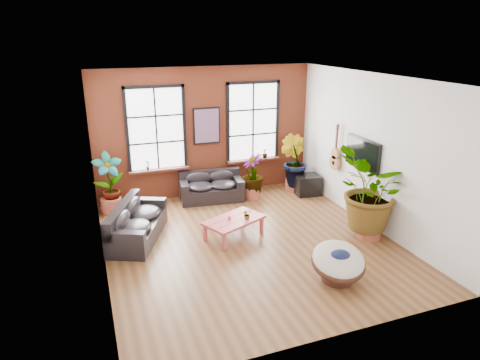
{
  "coord_description": "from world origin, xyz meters",
  "views": [
    {
      "loc": [
        -3.09,
        -7.74,
        4.34
      ],
      "look_at": [
        0.0,
        0.6,
        1.25
      ],
      "focal_mm": 32.0,
      "sensor_mm": 36.0,
      "label": 1
    }
  ],
  "objects_px": {
    "coffee_table": "(234,221)",
    "papasan_chair": "(338,262)",
    "sofa_back": "(211,187)",
    "sofa_left": "(135,224)"
  },
  "relations": [
    {
      "from": "sofa_back",
      "to": "sofa_left",
      "type": "bearing_deg",
      "value": -136.33
    },
    {
      "from": "sofa_left",
      "to": "papasan_chair",
      "type": "bearing_deg",
      "value": -108.97
    },
    {
      "from": "coffee_table",
      "to": "papasan_chair",
      "type": "distance_m",
      "value": 2.63
    },
    {
      "from": "sofa_back",
      "to": "papasan_chair",
      "type": "xyz_separation_m",
      "value": [
        1.01,
        -4.69,
        0.03
      ]
    },
    {
      "from": "coffee_table",
      "to": "sofa_back",
      "type": "bearing_deg",
      "value": 61.06
    },
    {
      "from": "sofa_back",
      "to": "coffee_table",
      "type": "bearing_deg",
      "value": -87.45
    },
    {
      "from": "coffee_table",
      "to": "papasan_chair",
      "type": "bearing_deg",
      "value": -88.01
    },
    {
      "from": "sofa_left",
      "to": "papasan_chair",
      "type": "relative_size",
      "value": 1.85
    },
    {
      "from": "sofa_back",
      "to": "coffee_table",
      "type": "distance_m",
      "value": 2.34
    },
    {
      "from": "sofa_left",
      "to": "coffee_table",
      "type": "bearing_deg",
      "value": -83.83
    }
  ]
}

